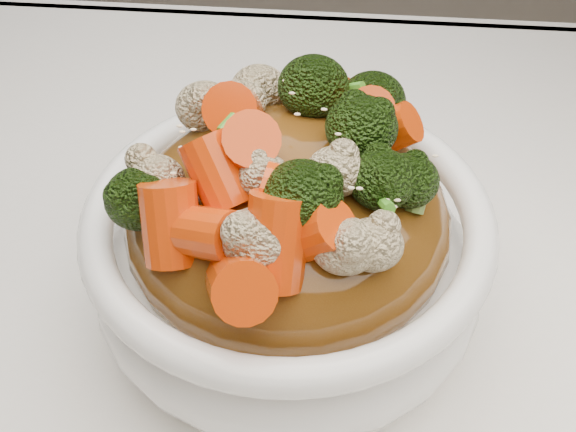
# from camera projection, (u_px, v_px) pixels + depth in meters

# --- Properties ---
(tablecloth) EXTENTS (1.20, 0.80, 0.04)m
(tablecloth) POSITION_uv_depth(u_px,v_px,m) (364.00, 314.00, 0.48)
(tablecloth) COLOR white
(tablecloth) RESTS_ON dining_table
(bowl) EXTENTS (0.30, 0.30, 0.10)m
(bowl) POSITION_uv_depth(u_px,v_px,m) (288.00, 258.00, 0.42)
(bowl) COLOR white
(bowl) RESTS_ON tablecloth
(sauce_base) EXTENTS (0.24, 0.24, 0.11)m
(sauce_base) POSITION_uv_depth(u_px,v_px,m) (288.00, 220.00, 0.40)
(sauce_base) COLOR #58330F
(sauce_base) RESTS_ON bowl
(carrots) EXTENTS (0.24, 0.24, 0.06)m
(carrots) POSITION_uv_depth(u_px,v_px,m) (288.00, 125.00, 0.35)
(carrots) COLOR #D03B06
(carrots) RESTS_ON sauce_base
(broccoli) EXTENTS (0.24, 0.24, 0.05)m
(broccoli) POSITION_uv_depth(u_px,v_px,m) (288.00, 126.00, 0.35)
(broccoli) COLOR black
(broccoli) RESTS_ON sauce_base
(cauliflower) EXTENTS (0.24, 0.24, 0.04)m
(cauliflower) POSITION_uv_depth(u_px,v_px,m) (288.00, 130.00, 0.35)
(cauliflower) COLOR #CCB88B
(cauliflower) RESTS_ON sauce_base
(scallions) EXTENTS (0.18, 0.18, 0.02)m
(scallions) POSITION_uv_depth(u_px,v_px,m) (288.00, 123.00, 0.35)
(scallions) COLOR #419021
(scallions) RESTS_ON sauce_base
(sesame_seeds) EXTENTS (0.21, 0.21, 0.01)m
(sesame_seeds) POSITION_uv_depth(u_px,v_px,m) (288.00, 123.00, 0.35)
(sesame_seeds) COLOR beige
(sesame_seeds) RESTS_ON sauce_base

